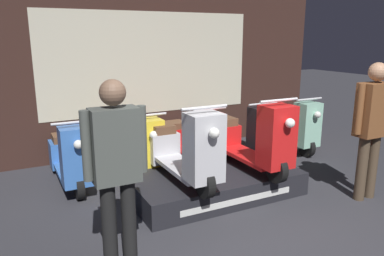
% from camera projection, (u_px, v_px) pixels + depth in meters
% --- Properties ---
extents(ground_plane, '(30.00, 30.00, 0.00)m').
position_uv_depth(ground_plane, '(289.00, 249.00, 3.61)').
color(ground_plane, '#2D2D33').
extents(shop_wall_back, '(6.78, 0.09, 3.20)m').
position_uv_depth(shop_wall_back, '(150.00, 60.00, 6.39)').
color(shop_wall_back, '#331E19').
rests_on(shop_wall_back, ground_plane).
extents(display_platform, '(2.15, 1.12, 0.30)m').
position_uv_depth(display_platform, '(214.00, 183.00, 4.83)').
color(display_platform, black).
rests_on(display_platform, ground_plane).
extents(scooter_display_left, '(0.53, 1.64, 1.01)m').
position_uv_depth(scooter_display_left, '(183.00, 150.00, 4.43)').
color(scooter_display_left, black).
rests_on(scooter_display_left, display_platform).
extents(scooter_display_right, '(0.53, 1.64, 1.01)m').
position_uv_depth(scooter_display_right, '(250.00, 140.00, 4.86)').
color(scooter_display_right, black).
rests_on(scooter_display_right, display_platform).
extents(scooter_backrow_0, '(0.53, 1.64, 1.01)m').
position_uv_depth(scooter_backrow_0, '(70.00, 157.00, 5.10)').
color(scooter_backrow_0, black).
rests_on(scooter_backrow_0, ground_plane).
extents(scooter_backrow_1, '(0.53, 1.64, 1.01)m').
position_uv_depth(scooter_backrow_1, '(136.00, 148.00, 5.52)').
color(scooter_backrow_1, black).
rests_on(scooter_backrow_1, ground_plane).
extents(scooter_backrow_2, '(0.53, 1.64, 1.01)m').
position_uv_depth(scooter_backrow_2, '(193.00, 140.00, 5.93)').
color(scooter_backrow_2, black).
rests_on(scooter_backrow_2, ground_plane).
extents(scooter_backrow_3, '(0.53, 1.64, 1.01)m').
position_uv_depth(scooter_backrow_3, '(242.00, 134.00, 6.35)').
color(scooter_backrow_3, black).
rests_on(scooter_backrow_3, ground_plane).
extents(scooter_backrow_4, '(0.53, 1.64, 1.01)m').
position_uv_depth(scooter_backrow_4, '(286.00, 128.00, 6.76)').
color(scooter_backrow_4, black).
rests_on(scooter_backrow_4, ground_plane).
extents(person_left_browsing, '(0.55, 0.22, 1.67)m').
position_uv_depth(person_left_browsing, '(116.00, 162.00, 3.13)').
color(person_left_browsing, black).
rests_on(person_left_browsing, ground_plane).
extents(person_right_browsing, '(0.57, 0.23, 1.70)m').
position_uv_depth(person_right_browsing, '(372.00, 121.00, 4.52)').
color(person_right_browsing, '#473828').
rests_on(person_right_browsing, ground_plane).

